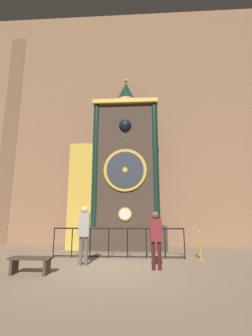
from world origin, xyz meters
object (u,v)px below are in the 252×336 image
object	(u,v)px
visitor_near	(84,229)
visitor_far	(156,234)
clock_tower	(119,174)
visitor_bench	(31,262)
stanchion_post	(200,250)

from	to	relation	value
visitor_near	visitor_far	size ratio (longest dim) A/B	1.10
clock_tower	visitor_bench	world-z (taller)	clock_tower
clock_tower	visitor_far	distance (m)	4.78
clock_tower	visitor_far	world-z (taller)	clock_tower
visitor_far	stanchion_post	bearing A→B (deg)	39.44
clock_tower	stanchion_post	xyz separation A→B (m)	(3.12, -2.33, -3.16)
clock_tower	visitor_far	size ratio (longest dim) A/B	5.18
clock_tower	visitor_bench	distance (m)	5.84
clock_tower	visitor_near	distance (m)	4.21
clock_tower	visitor_bench	bearing A→B (deg)	-114.06
clock_tower	stanchion_post	distance (m)	5.02
visitor_near	visitor_bench	bearing A→B (deg)	-141.28
visitor_near	visitor_bench	distance (m)	1.80
visitor_near	visitor_far	bearing A→B (deg)	-15.17
clock_tower	stanchion_post	size ratio (longest dim) A/B	8.66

